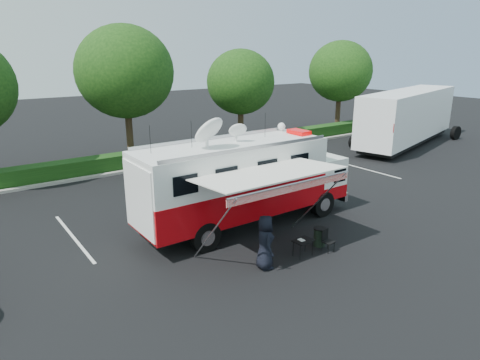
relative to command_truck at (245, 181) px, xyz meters
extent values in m
plane|color=black|center=(0.08, 0.00, -2.01)|extent=(120.00, 120.00, 0.00)
cube|color=#9E998E|center=(4.08, 11.00, -1.93)|extent=(60.00, 0.35, 0.15)
cube|color=black|center=(4.08, 11.90, -1.51)|extent=(60.00, 1.20, 1.00)
cylinder|color=black|center=(0.08, 13.00, 0.39)|extent=(0.44, 0.44, 4.80)
ellipsoid|color=#14380F|center=(0.08, 13.00, 3.95)|extent=(6.14, 6.14, 5.84)
cylinder|color=black|center=(9.08, 13.00, -0.01)|extent=(0.44, 0.44, 4.00)
ellipsoid|color=#14380F|center=(9.08, 13.00, 2.95)|extent=(5.12, 5.12, 4.86)
cylinder|color=black|center=(20.08, 13.00, 0.19)|extent=(0.44, 0.44, 4.40)
ellipsoid|color=#14380F|center=(20.08, 13.00, 3.45)|extent=(5.63, 5.63, 5.35)
cube|color=silver|center=(-6.42, 3.00, -2.00)|extent=(0.12, 5.50, 0.01)
cube|color=silver|center=(-0.42, 3.00, -2.00)|extent=(0.12, 5.50, 0.01)
cube|color=silver|center=(5.58, 3.00, -2.00)|extent=(0.12, 5.50, 0.01)
cube|color=silver|center=(11.58, 3.00, -2.00)|extent=(0.12, 5.50, 0.01)
cube|color=black|center=(0.08, 0.00, -1.42)|extent=(9.16, 1.49, 0.32)
cylinder|color=black|center=(3.49, -1.17, -1.42)|extent=(1.17, 0.34, 1.17)
cylinder|color=black|center=(3.49, 1.17, -1.42)|extent=(1.17, 0.34, 1.17)
cylinder|color=black|center=(-2.68, -1.17, -1.42)|extent=(1.17, 0.34, 1.17)
cylinder|color=black|center=(-2.68, 1.17, -1.42)|extent=(1.17, 0.34, 1.17)
cube|color=silver|center=(4.93, 0.00, -1.37)|extent=(0.21, 2.66, 0.43)
cube|color=white|center=(4.13, 0.00, -0.36)|extent=(1.49, 2.66, 1.81)
cube|color=#B3070C|center=(4.13, 0.00, -0.99)|extent=(1.51, 2.68, 0.59)
cube|color=black|center=(4.82, 0.00, -0.04)|extent=(0.13, 2.36, 0.75)
cube|color=#B3070C|center=(-0.66, 0.00, -0.62)|extent=(8.09, 2.66, 1.28)
cube|color=#B3070C|center=(-0.66, 0.00, 0.02)|extent=(8.11, 2.68, 0.11)
cube|color=white|center=(-0.66, 0.00, 0.82)|extent=(8.09, 2.66, 1.49)
cube|color=white|center=(-0.66, 0.00, 1.60)|extent=(8.09, 2.66, 0.09)
cube|color=#CC0505|center=(2.96, 0.00, 1.75)|extent=(0.59, 1.01, 0.17)
sphere|color=white|center=(2.85, 1.07, 1.86)|extent=(0.36, 0.36, 0.36)
ellipsoid|color=white|center=(-1.83, -0.16, 2.36)|extent=(1.28, 1.28, 0.38)
ellipsoid|color=white|center=(-0.23, 0.21, 2.15)|extent=(0.75, 0.75, 0.21)
cylinder|color=black|center=(-3.96, 0.43, 2.15)|extent=(0.02, 0.02, 1.06)
cylinder|color=black|center=(-2.26, 0.43, 2.15)|extent=(0.02, 0.02, 1.06)
cylinder|color=black|center=(1.36, 0.43, 2.15)|extent=(0.02, 0.02, 1.06)
cube|color=white|center=(-0.87, -2.61, 1.08)|extent=(5.32, 2.55, 0.22)
cube|color=red|center=(-0.87, -3.87, 0.89)|extent=(5.32, 0.04, 0.30)
cylinder|color=#B2B2B7|center=(-0.87, -3.89, 1.02)|extent=(5.32, 0.07, 0.07)
cylinder|color=#B2B2B7|center=(-3.29, -2.68, -0.49)|extent=(0.05, 2.74, 3.07)
cylinder|color=#B2B2B7|center=(1.54, -2.68, -0.49)|extent=(0.05, 2.74, 3.07)
imported|color=black|center=(-1.68, -3.45, -2.01)|extent=(0.89, 1.09, 1.93)
cube|color=black|center=(0.02, -3.56, -1.40)|extent=(0.78, 0.59, 0.03)
cylinder|color=black|center=(-0.29, -3.75, -1.70)|extent=(0.02, 0.02, 0.61)
cylinder|color=black|center=(-0.29, -3.37, -1.70)|extent=(0.02, 0.02, 0.61)
cylinder|color=black|center=(0.32, -3.75, -1.70)|extent=(0.02, 0.02, 0.61)
cylinder|color=black|center=(0.32, -3.37, -1.70)|extent=(0.02, 0.02, 0.61)
cube|color=silver|center=(-0.03, -3.51, -1.38)|extent=(0.19, 0.26, 0.01)
cube|color=black|center=(1.04, -3.86, -1.61)|extent=(0.45, 0.45, 0.03)
cube|color=black|center=(1.04, -3.66, -1.39)|extent=(0.39, 0.10, 0.44)
cylinder|color=black|center=(0.88, -4.02, -1.81)|extent=(0.02, 0.02, 0.39)
cylinder|color=black|center=(0.88, -3.70, -1.81)|extent=(0.02, 0.02, 0.39)
cylinder|color=black|center=(1.19, -4.02, -1.81)|extent=(0.02, 0.02, 0.39)
cylinder|color=black|center=(1.19, -3.70, -1.81)|extent=(0.02, 0.02, 0.39)
cylinder|color=black|center=(1.13, -3.31, -1.66)|extent=(0.45, 0.45, 0.69)
cylinder|color=black|center=(1.13, -3.31, -1.29)|extent=(0.49, 0.49, 0.04)
cube|color=white|center=(20.19, 5.83, 0.41)|extent=(14.06, 6.33, 3.68)
cube|color=#B20C0C|center=(20.19, 4.38, 0.41)|extent=(12.66, 3.42, 0.57)
cube|color=black|center=(20.19, 5.83, -1.60)|extent=(12.86, 5.70, 0.34)
cylinder|color=black|center=(15.59, 4.57, -1.43)|extent=(1.15, 0.34, 1.15)
cylinder|color=black|center=(15.59, 7.10, -1.43)|extent=(1.15, 0.34, 1.15)
cylinder|color=black|center=(16.97, 4.57, -1.43)|extent=(1.15, 0.34, 1.15)
cylinder|color=black|center=(16.97, 7.10, -1.43)|extent=(1.15, 0.34, 1.15)
cylinder|color=black|center=(25.36, 4.57, -1.43)|extent=(1.15, 0.34, 1.15)
cylinder|color=black|center=(25.36, 7.10, -1.43)|extent=(1.15, 0.34, 1.15)
camera|label=1|loc=(-10.15, -13.82, 5.25)|focal=32.00mm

